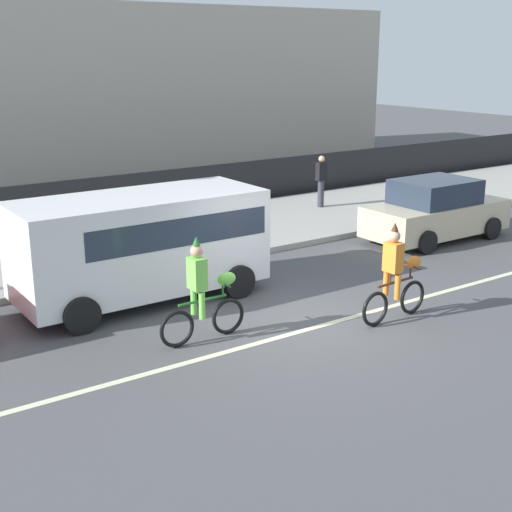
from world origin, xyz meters
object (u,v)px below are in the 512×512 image
(parade_cyclist_lime, at_px, (203,295))
(parked_car_beige, at_px, (435,211))
(parade_cyclist_orange, at_px, (396,277))
(pedestrian_onlooker, at_px, (321,180))
(parked_van_white, at_px, (144,239))

(parade_cyclist_lime, xyz_separation_m, parked_car_beige, (8.68, 2.44, -0.06))
(parade_cyclist_orange, distance_m, pedestrian_onlooker, 9.39)
(parked_car_beige, relative_size, pedestrian_onlooker, 2.53)
(parked_car_beige, height_order, pedestrian_onlooker, pedestrian_onlooker)
(parade_cyclist_orange, bearing_deg, pedestrian_onlooker, 58.88)
(parked_van_white, xyz_separation_m, parked_car_beige, (8.56, -0.09, -0.50))
(parade_cyclist_orange, xyz_separation_m, pedestrian_onlooker, (4.85, 8.04, 0.17))
(parked_van_white, height_order, parked_car_beige, parked_van_white)
(parade_cyclist_orange, relative_size, pedestrian_onlooker, 1.19)
(parade_cyclist_lime, bearing_deg, pedestrian_onlooker, 39.33)
(parade_cyclist_orange, xyz_separation_m, parked_car_beige, (5.18, 3.65, -0.06))
(parade_cyclist_lime, distance_m, pedestrian_onlooker, 10.79)
(parade_cyclist_orange, relative_size, parked_van_white, 0.38)
(parade_cyclist_orange, bearing_deg, parked_van_white, 132.13)
(parade_cyclist_lime, bearing_deg, parked_car_beige, 15.74)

